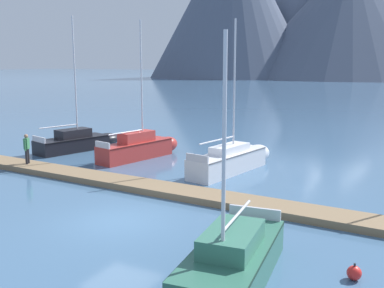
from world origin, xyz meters
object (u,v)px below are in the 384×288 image
Objects in this scene: sailboat_nearest_berth at (80,141)px; sailboat_second_berth at (141,147)px; sailboat_mid_dock_starboard at (226,269)px; sailboat_mid_dock_port at (234,159)px; mooring_buoy_channel_marker at (354,273)px; person_on_dock at (27,147)px.

sailboat_second_berth is (5.23, -0.29, 0.09)m from sailboat_nearest_berth.
sailboat_mid_dock_starboard is (11.32, -13.01, -0.09)m from sailboat_second_berth.
sailboat_second_berth is at bearing 176.09° from sailboat_mid_dock_port.
sailboat_nearest_berth reaches higher than sailboat_second_berth.
sailboat_second_berth is 1.03× the size of sailboat_mid_dock_port.
person_on_dock is at bearing 163.48° from mooring_buoy_channel_marker.
sailboat_mid_dock_starboard is at bearing -38.77° from sailboat_nearest_berth.
sailboat_second_berth is 6.79m from person_on_dock.
sailboat_mid_dock_port is at bearing -3.91° from sailboat_second_berth.
sailboat_second_berth reaches higher than person_on_dock.
sailboat_nearest_berth reaches higher than sailboat_mid_dock_port.
person_on_dock is at bearing -126.50° from sailboat_second_berth.
sailboat_nearest_berth is 22.44m from mooring_buoy_channel_marker.
sailboat_second_berth is at bearing 142.67° from mooring_buoy_channel_marker.
sailboat_mid_dock_port is 1.23× the size of sailboat_mid_dock_starboard.
sailboat_mid_dock_starboard is (4.84, -12.57, -0.05)m from sailboat_mid_dock_port.
mooring_buoy_channel_marker is (18.27, -5.42, -1.06)m from person_on_dock.
mooring_buoy_channel_marker is (2.92, 2.15, -0.40)m from sailboat_mid_dock_starboard.
sailboat_nearest_berth is 11.73m from sailboat_mid_dock_port.
mooring_buoy_channel_marker is at bearing -53.31° from sailboat_mid_dock_port.
sailboat_mid_dock_starboard is at bearing -26.24° from person_on_dock.
person_on_dock is at bearing 153.76° from sailboat_mid_dock_starboard.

